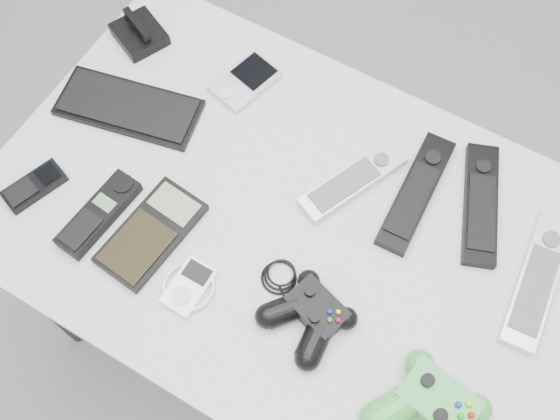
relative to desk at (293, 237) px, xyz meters
The scene contains 15 objects.
floor 0.66m from the desk, 114.16° to the right, with size 3.50×3.50×0.00m, color slate.
desk is the anchor object (origin of this frame).
pda_keyboard 0.39m from the desk, behind, with size 0.27×0.11×0.02m, color black.
dock_bracket 0.51m from the desk, 156.97° to the left, with size 0.10×0.08×0.05m, color black.
pda 0.32m from the desk, 137.45° to the left, with size 0.08×0.12×0.02m, color #B3B3BB.
remote_silver_a 0.15m from the desk, 66.62° to the left, with size 0.05×0.21×0.02m, color #B3B3BB.
remote_black_a 0.23m from the desk, 44.49° to the left, with size 0.05×0.24×0.02m, color black.
remote_black_b 0.33m from the desk, 35.89° to the left, with size 0.06×0.23×0.02m, color black.
remote_silver_b 0.42m from the desk, 15.16° to the left, with size 0.06×0.25×0.03m, color silver.
mobile_phone 0.47m from the desk, 158.29° to the right, with size 0.05×0.11×0.02m, color black.
cordless_handset 0.34m from the desk, 151.88° to the right, with size 0.05×0.17×0.03m, color black.
calculator 0.25m from the desk, 144.54° to the right, with size 0.10×0.19×0.02m, color black.
mp3_player 0.22m from the desk, 115.81° to the right, with size 0.09×0.09×0.02m, color white.
controller_black 0.19m from the desk, 51.59° to the right, with size 0.22×0.14×0.04m, color black, non-canonical shape.
controller_green 0.38m from the desk, 27.34° to the right, with size 0.16×0.17×0.05m, color #248631, non-canonical shape.
Camera 1 is at (0.24, -0.36, 1.75)m, focal length 42.00 mm.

